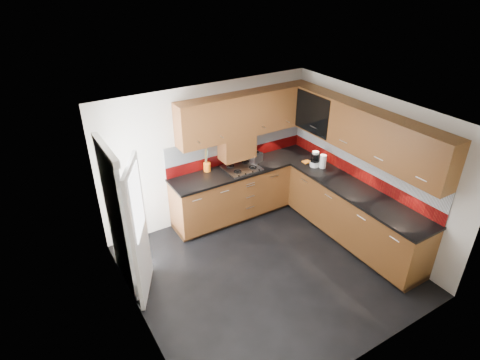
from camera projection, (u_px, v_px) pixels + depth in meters
room at (271, 183)px, 5.29m from camera, size 4.00×3.80×2.64m
base_cabinets at (296, 203)px, 6.83m from camera, size 2.70×3.20×0.95m
countertop at (298, 179)px, 6.58m from camera, size 2.72×3.22×0.04m
backsplash at (301, 155)px, 6.70m from camera, size 2.70×3.20×0.54m
upper_cabinets at (307, 123)px, 6.27m from camera, size 2.50×3.20×0.72m
extractor_hood at (237, 147)px, 6.82m from camera, size 0.60×0.33×0.40m
glass_cabinet at (319, 111)px, 6.68m from camera, size 0.32×0.80×0.66m
back_door at (126, 225)px, 5.27m from camera, size 0.42×1.19×2.04m
gas_hob at (242, 168)px, 6.86m from camera, size 0.58×0.51×0.05m
utensil_pot at (207, 166)px, 6.74m from camera, size 0.12×0.12×0.43m
toaster at (256, 158)px, 7.05m from camera, size 0.26×0.20×0.17m
food_processor at (315, 160)px, 6.88m from camera, size 0.17×0.17×0.28m
paper_towel at (323, 161)px, 6.84m from camera, size 0.14×0.14×0.23m
orange_cloth at (306, 162)px, 7.07m from camera, size 0.14×0.12×0.01m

